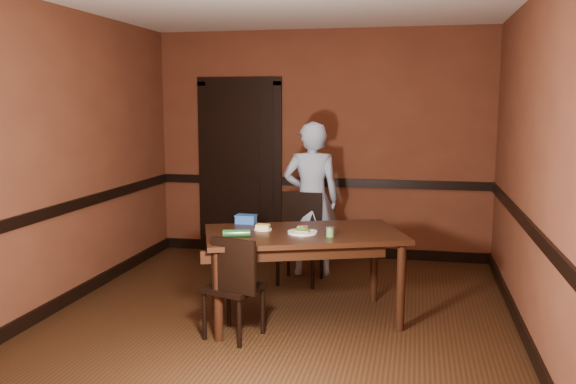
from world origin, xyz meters
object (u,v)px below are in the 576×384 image
at_px(food_tub, 246,219).
at_px(chair_near, 233,286).
at_px(sandwich_plate, 303,231).
at_px(chair_far, 300,239).
at_px(dining_table, 303,276).
at_px(person, 311,199).
at_px(cheese_saucer, 263,228).
at_px(sauce_jar, 330,232).

bearing_deg(food_tub, chair_near, -81.62).
relative_size(sandwich_plate, food_tub, 1.35).
height_order(chair_far, chair_near, chair_far).
relative_size(dining_table, person, 0.99).
xyz_separation_m(dining_table, chair_far, (-0.23, 1.06, 0.07)).
relative_size(chair_near, food_tub, 4.53).
relative_size(cheese_saucer, food_tub, 0.84).
relative_size(person, cheese_saucer, 10.67).
xyz_separation_m(chair_far, person, (0.06, 0.33, 0.37)).
xyz_separation_m(dining_table, sauce_jar, (0.25, -0.14, 0.42)).
relative_size(person, sandwich_plate, 6.62).
bearing_deg(chair_far, sauce_jar, -63.17).
xyz_separation_m(sandwich_plate, sauce_jar, (0.24, -0.09, 0.02)).
height_order(sandwich_plate, sauce_jar, sauce_jar).
height_order(dining_table, food_tub, food_tub).
xyz_separation_m(chair_near, cheese_saucer, (0.11, 0.51, 0.37)).
distance_m(person, food_tub, 1.21).
distance_m(chair_near, cheese_saucer, 0.64).
xyz_separation_m(dining_table, cheese_saucer, (-0.35, 0.00, 0.40)).
bearing_deg(food_tub, sandwich_plate, -27.87).
bearing_deg(person, food_tub, 59.72).
height_order(chair_near, sandwich_plate, chair_near).
xyz_separation_m(dining_table, food_tub, (-0.57, 0.25, 0.42)).
bearing_deg(sandwich_plate, dining_table, 92.12).
xyz_separation_m(person, food_tub, (-0.40, -1.14, -0.02)).
height_order(cheese_saucer, food_tub, food_tub).
bearing_deg(person, sauce_jar, 94.45).
bearing_deg(chair_near, sandwich_plate, -118.13).
bearing_deg(cheese_saucer, dining_table, -0.63).
bearing_deg(sauce_jar, chair_near, -152.78).
relative_size(sauce_jar, food_tub, 0.42).
bearing_deg(sauce_jar, dining_table, 149.88).
height_order(person, sandwich_plate, person).
height_order(dining_table, cheese_saucer, cheese_saucer).
bearing_deg(sauce_jar, chair_far, 111.59).
bearing_deg(food_tub, person, 70.73).
bearing_deg(chair_near, chair_far, -80.66).
height_order(dining_table, sauce_jar, sauce_jar).
bearing_deg(chair_near, cheese_saucer, -84.39).
bearing_deg(cheese_saucer, person, 82.50).
relative_size(chair_far, food_tub, 4.96).
bearing_deg(person, chair_far, 68.86).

